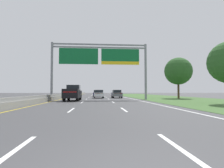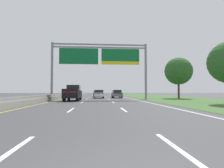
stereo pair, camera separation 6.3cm
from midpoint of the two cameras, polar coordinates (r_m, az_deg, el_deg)
ground_plane at (r=37.52m, az=-4.40°, el=-4.27°), size 220.00×220.00×0.00m
lane_striping at (r=37.06m, az=-4.40°, el=-4.29°), size 11.96×106.00×0.01m
grass_verge_right at (r=40.03m, az=16.05°, el=-4.05°), size 14.00×110.00×0.02m
median_barrier_concrete at (r=38.08m, az=-14.40°, el=-3.65°), size 0.60×110.00×0.85m
overhead_sign_gantry at (r=28.97m, az=-3.76°, el=7.75°), size 15.06×0.42×8.90m
pickup_truck_black at (r=25.98m, az=-12.03°, el=-2.75°), size 2.03×5.41×2.20m
car_grey_right_lane_sedan at (r=36.01m, az=1.57°, el=-3.06°), size 1.85×4.41×1.57m
car_white_centre_lane_sedan at (r=35.26m, az=-4.03°, el=-3.07°), size 1.90×4.43×1.57m
car_navy_centre_lane_sedan at (r=44.39m, az=-4.51°, el=-2.91°), size 1.89×4.43×1.57m
roadside_tree_mid at (r=35.72m, az=20.05°, el=3.79°), size 4.98×4.98×7.50m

